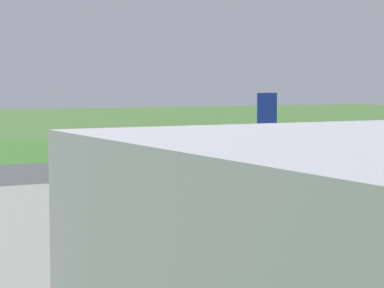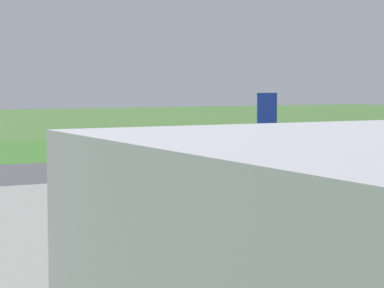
{
  "view_description": "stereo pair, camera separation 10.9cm",
  "coord_description": "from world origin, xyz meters",
  "px_view_note": "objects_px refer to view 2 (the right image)",
  "views": [
    {
      "loc": [
        64.84,
        149.54,
        17.66
      ],
      "look_at": [
        -14.93,
        0.0,
        4.5
      ],
      "focal_mm": 71.31,
      "sensor_mm": 36.0,
      "label": 1
    },
    {
      "loc": [
        64.74,
        149.6,
        17.66
      ],
      "look_at": [
        -14.93,
        0.0,
        4.5
      ],
      "focal_mm": 71.31,
      "sensor_mm": 36.0,
      "label": 2
    }
  ],
  "objects_px": {
    "airliner_main": "(193,145)",
    "airliner_parked_mid": "(361,170)",
    "service_truck_fuel": "(266,177)",
    "traffic_cone_orange": "(119,149)",
    "service_car_ops": "(118,181)",
    "service_truck_baggage": "(368,153)",
    "service_car_followme": "(363,169)",
    "no_stopping_sign": "(140,144)"
  },
  "relations": [
    {
      "from": "airliner_main",
      "to": "airliner_parked_mid",
      "type": "relative_size",
      "value": 1.06
    },
    {
      "from": "service_truck_fuel",
      "to": "traffic_cone_orange",
      "type": "distance_m",
      "value": 79.11
    },
    {
      "from": "airliner_parked_mid",
      "to": "traffic_cone_orange",
      "type": "bearing_deg",
      "value": -89.28
    },
    {
      "from": "service_car_ops",
      "to": "airliner_main",
      "type": "bearing_deg",
      "value": -137.57
    },
    {
      "from": "service_truck_baggage",
      "to": "service_car_followme",
      "type": "distance_m",
      "value": 31.48
    },
    {
      "from": "airliner_main",
      "to": "traffic_cone_orange",
      "type": "relative_size",
      "value": 98.45
    },
    {
      "from": "service_car_followme",
      "to": "service_car_ops",
      "type": "height_order",
      "value": "same"
    },
    {
      "from": "service_truck_baggage",
      "to": "traffic_cone_orange",
      "type": "relative_size",
      "value": 10.7
    },
    {
      "from": "airliner_main",
      "to": "service_car_followme",
      "type": "height_order",
      "value": "airliner_main"
    },
    {
      "from": "service_car_followme",
      "to": "traffic_cone_orange",
      "type": "bearing_deg",
      "value": -73.45
    },
    {
      "from": "airliner_main",
      "to": "no_stopping_sign",
      "type": "distance_m",
      "value": 41.51
    },
    {
      "from": "service_car_ops",
      "to": "airliner_parked_mid",
      "type": "bearing_deg",
      "value": 136.4
    },
    {
      "from": "traffic_cone_orange",
      "to": "service_truck_baggage",
      "type": "bearing_deg",
      "value": 130.54
    },
    {
      "from": "service_truck_baggage",
      "to": "service_car_followme",
      "type": "relative_size",
      "value": 1.35
    },
    {
      "from": "airliner_parked_mid",
      "to": "service_truck_baggage",
      "type": "height_order",
      "value": "airliner_parked_mid"
    },
    {
      "from": "airliner_main",
      "to": "service_car_followme",
      "type": "bearing_deg",
      "value": 124.0
    },
    {
      "from": "service_truck_baggage",
      "to": "service_car_followme",
      "type": "bearing_deg",
      "value": 47.25
    },
    {
      "from": "airliner_main",
      "to": "service_car_ops",
      "type": "xyz_separation_m",
      "value": [
        29.35,
        26.82,
        -3.51
      ]
    },
    {
      "from": "no_stopping_sign",
      "to": "airliner_main",
      "type": "bearing_deg",
      "value": 82.68
    },
    {
      "from": "service_truck_fuel",
      "to": "no_stopping_sign",
      "type": "xyz_separation_m",
      "value": [
        -10.38,
        -78.19,
        0.21
      ]
    },
    {
      "from": "airliner_main",
      "to": "service_car_followme",
      "type": "distance_m",
      "value": 38.56
    },
    {
      "from": "airliner_main",
      "to": "service_car_ops",
      "type": "relative_size",
      "value": 12.08
    },
    {
      "from": "service_car_followme",
      "to": "traffic_cone_orange",
      "type": "xyz_separation_m",
      "value": [
        21.91,
        -73.7,
        -0.57
      ]
    },
    {
      "from": "service_truck_baggage",
      "to": "no_stopping_sign",
      "type": "relative_size",
      "value": 2.16
    },
    {
      "from": "service_truck_baggage",
      "to": "no_stopping_sign",
      "type": "bearing_deg",
      "value": -52.98
    },
    {
      "from": "service_car_followme",
      "to": "no_stopping_sign",
      "type": "distance_m",
      "value": 74.7
    },
    {
      "from": "service_car_ops",
      "to": "service_truck_baggage",
      "type": "bearing_deg",
      "value": -165.92
    },
    {
      "from": "no_stopping_sign",
      "to": "traffic_cone_orange",
      "type": "distance_m",
      "value": 5.92
    },
    {
      "from": "traffic_cone_orange",
      "to": "no_stopping_sign",
      "type": "bearing_deg",
      "value": 172.21
    },
    {
      "from": "service_car_ops",
      "to": "traffic_cone_orange",
      "type": "xyz_separation_m",
      "value": [
        -28.91,
        -68.69,
        -0.57
      ]
    },
    {
      "from": "service_truck_fuel",
      "to": "service_car_ops",
      "type": "relative_size",
      "value": 1.39
    },
    {
      "from": "service_car_followme",
      "to": "service_car_ops",
      "type": "xyz_separation_m",
      "value": [
        50.82,
        -5.01,
        0.0
      ]
    },
    {
      "from": "service_truck_baggage",
      "to": "traffic_cone_orange",
      "type": "xyz_separation_m",
      "value": [
        43.27,
        -50.59,
        -1.13
      ]
    },
    {
      "from": "no_stopping_sign",
      "to": "traffic_cone_orange",
      "type": "xyz_separation_m",
      "value": [
        5.71,
        -0.78,
        -1.34
      ]
    },
    {
      "from": "service_truck_baggage",
      "to": "service_truck_fuel",
      "type": "distance_m",
      "value": 55.7
    },
    {
      "from": "service_truck_fuel",
      "to": "traffic_cone_orange",
      "type": "xyz_separation_m",
      "value": [
        -4.66,
        -78.97,
        -1.13
      ]
    },
    {
      "from": "airliner_main",
      "to": "no_stopping_sign",
      "type": "relative_size",
      "value": 19.9
    },
    {
      "from": "service_car_ops",
      "to": "traffic_cone_orange",
      "type": "height_order",
      "value": "service_car_ops"
    },
    {
      "from": "service_car_ops",
      "to": "traffic_cone_orange",
      "type": "distance_m",
      "value": 74.53
    },
    {
      "from": "service_truck_baggage",
      "to": "no_stopping_sign",
      "type": "distance_m",
      "value": 62.39
    },
    {
      "from": "service_truck_fuel",
      "to": "service_truck_baggage",
      "type": "bearing_deg",
      "value": -149.38
    },
    {
      "from": "airliner_parked_mid",
      "to": "traffic_cone_orange",
      "type": "distance_m",
      "value": 97.48
    }
  ]
}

